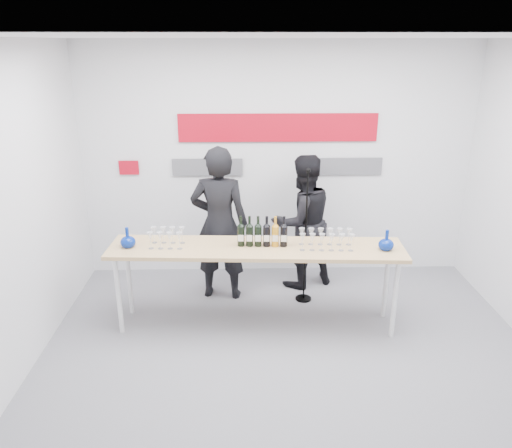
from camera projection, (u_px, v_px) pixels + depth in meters
name	position (u px, v px, depth m)	size (l,w,h in m)	color
ground	(288.00, 352.00, 5.05)	(5.00, 5.00, 0.00)	slate
back_wall	(277.00, 162.00, 6.41)	(5.00, 0.04, 3.00)	silver
signage	(274.00, 139.00, 6.28)	(3.38, 0.02, 0.79)	#AD0718
tasting_table	(256.00, 253.00, 5.27)	(3.13, 0.79, 0.93)	tan
wine_bottles	(262.00, 231.00, 5.21)	(0.53, 0.10, 0.33)	black
decanter_left	(128.00, 237.00, 5.21)	(0.16, 0.16, 0.21)	navy
decanter_right	(387.00, 240.00, 5.14)	(0.16, 0.16, 0.21)	navy
glasses_left	(166.00, 238.00, 5.24)	(0.37, 0.24, 0.18)	silver
glasses_right	(326.00, 239.00, 5.20)	(0.57, 0.25, 0.18)	silver
presenter_left	(219.00, 224.00, 5.89)	(0.68, 0.45, 1.87)	black
presenter_right	(302.00, 222.00, 6.21)	(0.83, 0.64, 1.70)	black
mic_stand	(305.00, 262.00, 5.92)	(0.19, 0.19, 1.65)	black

